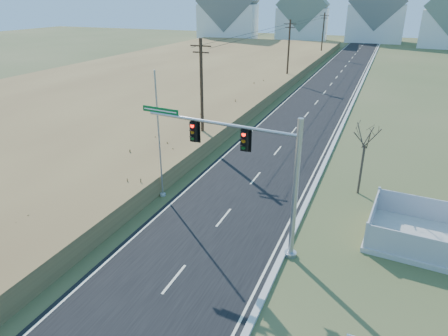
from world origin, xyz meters
The scene contains 14 objects.
ground centered at (0.00, 0.00, 0.00)m, with size 260.00×260.00×0.00m, color #3C4C25.
road centered at (0.00, 50.00, 0.03)m, with size 8.00×180.00×0.06m, color black.
curb centered at (4.15, 50.00, 0.09)m, with size 0.30×180.00×0.18m, color #B2AFA8.
reed_marsh centered at (-24.00, 40.00, 0.65)m, with size 38.00×110.00×1.30m, color #9F8148.
utility_pole_near centered at (-6.50, 15.00, 4.68)m, with size 1.80×0.26×9.00m.
utility_pole_mid centered at (-6.50, 45.00, 4.68)m, with size 1.80×0.26×9.00m.
utility_pole_far centered at (-6.50, 75.00, 4.68)m, with size 1.80×0.26×9.00m.
condo_nw centered at (-38.00, 100.00, 7.70)m, with size 17.69×13.38×19.05m.
condo_nnw centered at (-18.00, 108.00, 6.94)m, with size 14.93×11.17×17.03m.
condo_n centered at (2.00, 112.00, 7.61)m, with size 15.27×10.20×18.54m.
traffic_signal_mast centered at (2.64, 2.08, 4.40)m, with size 8.96×1.23×7.16m.
fence_enclosure centered at (11.41, 5.63, 0.30)m, with size 7.37×5.31×1.61m.
flagpole centered at (-4.80, 5.19, 3.24)m, with size 0.37×0.37×8.12m.
bare_tree centered at (7.00, 10.44, 4.06)m, with size 1.90×1.90×5.04m.
Camera 1 is at (7.75, -14.86, 12.02)m, focal length 32.00 mm.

